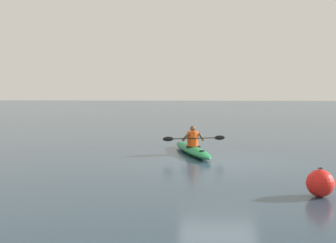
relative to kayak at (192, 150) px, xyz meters
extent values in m
plane|color=#283D4C|center=(-0.90, 1.87, -0.15)|extent=(160.00, 160.00, 0.00)
ellipsoid|color=#19723F|center=(0.00, 0.00, 0.00)|extent=(1.80, 4.24, 0.31)
torus|color=black|center=(-0.05, 0.17, 0.13)|extent=(0.68, 0.68, 0.04)
cylinder|color=black|center=(-0.37, 1.22, 0.14)|extent=(0.18, 0.18, 0.02)
cylinder|color=#E04C14|center=(-0.03, 0.09, 0.42)|extent=(0.40, 0.40, 0.53)
sphere|color=brown|center=(-0.03, 0.09, 0.80)|extent=(0.21, 0.21, 0.21)
cylinder|color=black|center=(-0.09, 0.29, 0.46)|extent=(1.86, 0.59, 0.03)
ellipsoid|color=black|center=(-1.01, 0.01, 0.46)|extent=(0.39, 0.15, 0.17)
ellipsoid|color=black|center=(0.84, 0.56, 0.46)|extent=(0.39, 0.15, 0.17)
cylinder|color=brown|center=(-0.34, 0.08, 0.49)|extent=(0.25, 0.25, 0.34)
cylinder|color=brown|center=(0.23, 0.26, 0.49)|extent=(0.31, 0.18, 0.34)
sphere|color=red|center=(-2.97, 6.14, 0.15)|extent=(0.61, 0.61, 0.61)
torus|color=#333338|center=(-2.97, 6.14, 0.48)|extent=(0.12, 0.12, 0.02)
camera|label=1|loc=(-0.36, 15.67, 2.20)|focal=45.70mm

